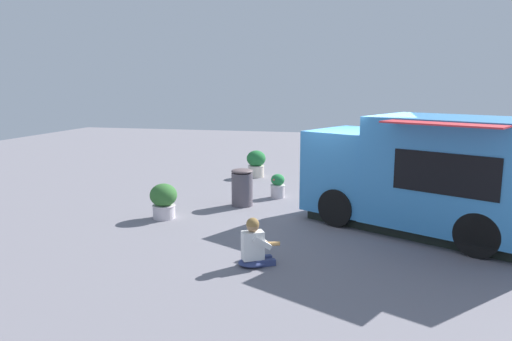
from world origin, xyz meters
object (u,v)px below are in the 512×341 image
object	(u,v)px
planter_flowering_far	(164,200)
trash_bin	(242,187)
planter_flowering_side	(278,186)
person_customer	(254,246)
planter_flowering_near	(256,163)
food_truck	(430,177)

from	to	relation	value
planter_flowering_far	trash_bin	world-z (taller)	trash_bin
planter_flowering_far	planter_flowering_side	world-z (taller)	planter_flowering_far
person_customer	planter_flowering_near	bearing A→B (deg)	-76.52
food_truck	planter_flowering_far	xyz separation A→B (m)	(5.96, 0.39, -0.75)
planter_flowering_near	planter_flowering_far	world-z (taller)	planter_flowering_near
food_truck	planter_flowering_near	bearing A→B (deg)	-45.47
planter_flowering_near	planter_flowering_side	xyz separation A→B (m)	(-1.31, 2.81, -0.15)
food_truck	person_customer	world-z (taller)	food_truck
planter_flowering_side	trash_bin	distance (m)	1.34
planter_flowering_side	planter_flowering_near	bearing A→B (deg)	-65.08
person_customer	trash_bin	size ratio (longest dim) A/B	0.88
person_customer	trash_bin	bearing A→B (deg)	-71.73
food_truck	planter_flowering_far	bearing A→B (deg)	3.74
planter_flowering_near	planter_flowering_far	xyz separation A→B (m)	(0.91, 5.52, -0.04)
trash_bin	food_truck	bearing A→B (deg)	164.86
food_truck	trash_bin	distance (m)	4.69
food_truck	planter_flowering_near	world-z (taller)	food_truck
planter_flowering_far	planter_flowering_side	bearing A→B (deg)	-129.30
food_truck	planter_flowering_side	bearing A→B (deg)	-31.78
food_truck	trash_bin	bearing A→B (deg)	-15.14
planter_flowering_side	planter_flowering_far	bearing A→B (deg)	50.70
planter_flowering_near	planter_flowering_side	distance (m)	3.11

